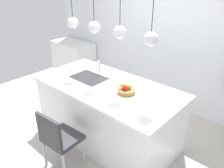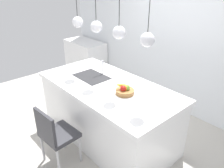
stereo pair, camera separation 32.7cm
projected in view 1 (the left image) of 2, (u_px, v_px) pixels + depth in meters
name	position (u px, v px, depth m)	size (l,w,h in m)	color
floor	(108.00, 136.00, 3.78)	(6.60, 6.60, 0.00)	#BCB7AD
back_wall	(166.00, 40.00, 4.31)	(6.00, 0.10, 2.60)	white
kitchen_island	(107.00, 112.00, 3.57)	(2.25, 1.13, 0.95)	white
sink_basin	(89.00, 78.00, 3.60)	(0.56, 0.40, 0.02)	#2D2D30
faucet	(98.00, 66.00, 3.68)	(0.02, 0.17, 0.22)	silver
fruit_bowl	(126.00, 89.00, 3.12)	(0.26, 0.26, 0.15)	#9E6B38
side_counter	(74.00, 59.00, 5.88)	(1.10, 0.60, 0.89)	white
chair_near	(58.00, 137.00, 2.95)	(0.48, 0.45, 0.89)	#333338
pendant_light_left	(73.00, 23.00, 3.42)	(0.17, 0.17, 0.77)	silver
pendant_light_center_left	(94.00, 27.00, 3.14)	(0.17, 0.17, 0.77)	silver
pendant_light_center_right	(120.00, 32.00, 2.86)	(0.17, 0.17, 0.77)	silver
pendant_light_right	(151.00, 39.00, 2.58)	(0.17, 0.17, 0.77)	silver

